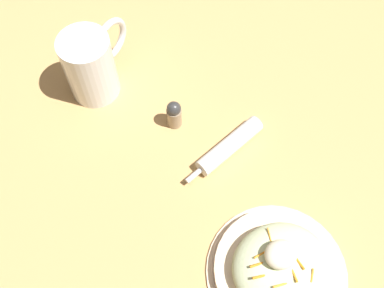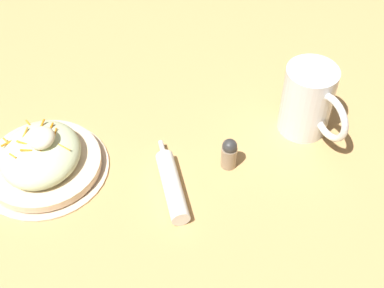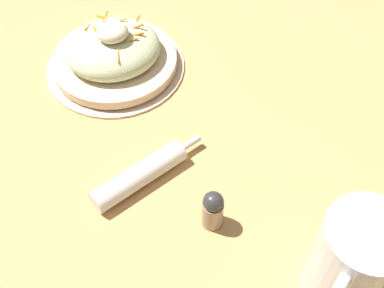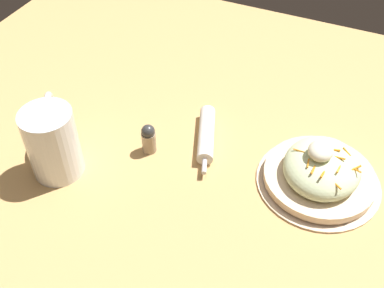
{
  "view_description": "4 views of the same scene",
  "coord_description": "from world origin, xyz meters",
  "px_view_note": "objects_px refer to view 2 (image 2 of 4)",
  "views": [
    {
      "loc": [
        0.08,
        0.36,
        0.79
      ],
      "look_at": [
        -0.06,
        0.01,
        0.09
      ],
      "focal_mm": 43.41,
      "sensor_mm": 36.0,
      "label": 1
    },
    {
      "loc": [
        -0.71,
        -0.1,
        0.77
      ],
      "look_at": [
        -0.09,
        -0.02,
        0.08
      ],
      "focal_mm": 49.85,
      "sensor_mm": 36.0,
      "label": 2
    },
    {
      "loc": [
        -0.19,
        -0.4,
        0.61
      ],
      "look_at": [
        -0.06,
        0.01,
        0.06
      ],
      "focal_mm": 47.35,
      "sensor_mm": 36.0,
      "label": 3
    },
    {
      "loc": [
        0.54,
        0.28,
        0.7
      ],
      "look_at": [
        -0.05,
        0.01,
        0.06
      ],
      "focal_mm": 44.4,
      "sensor_mm": 36.0,
      "label": 4
    }
  ],
  "objects_px": {
    "napkin_roll": "(172,185)",
    "beer_mug": "(308,103)",
    "salad_plate": "(42,159)",
    "salt_shaker": "(229,153)"
  },
  "relations": [
    {
      "from": "napkin_roll",
      "to": "beer_mug",
      "type": "bearing_deg",
      "value": -50.65
    },
    {
      "from": "salad_plate",
      "to": "salt_shaker",
      "type": "distance_m",
      "value": 0.34
    },
    {
      "from": "beer_mug",
      "to": "salt_shaker",
      "type": "height_order",
      "value": "beer_mug"
    },
    {
      "from": "beer_mug",
      "to": "napkin_roll",
      "type": "bearing_deg",
      "value": 129.35
    },
    {
      "from": "salad_plate",
      "to": "napkin_roll",
      "type": "distance_m",
      "value": 0.24
    },
    {
      "from": "beer_mug",
      "to": "napkin_roll",
      "type": "relative_size",
      "value": 0.82
    },
    {
      "from": "salad_plate",
      "to": "beer_mug",
      "type": "height_order",
      "value": "beer_mug"
    },
    {
      "from": "salad_plate",
      "to": "salt_shaker",
      "type": "bearing_deg",
      "value": -80.77
    },
    {
      "from": "napkin_roll",
      "to": "salt_shaker",
      "type": "relative_size",
      "value": 2.7
    },
    {
      "from": "salad_plate",
      "to": "salt_shaker",
      "type": "xyz_separation_m",
      "value": [
        0.06,
        -0.34,
        0.0
      ]
    }
  ]
}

